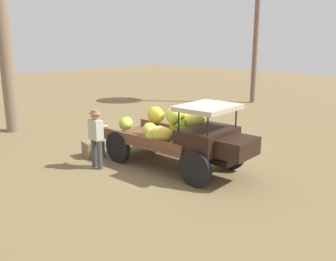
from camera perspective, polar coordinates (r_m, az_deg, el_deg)
The scene contains 4 objects.
ground_plane at distance 10.49m, azimuth 0.67°, elevation -5.54°, with size 60.00×60.00×0.00m, color olive.
truck at distance 10.01m, azimuth 2.18°, elevation -0.80°, with size 4.56×1.91×1.90m.
farmer at distance 10.26m, azimuth -11.13°, elevation -0.72°, with size 0.53×0.47×1.67m.
wooden_crate at distance 11.49m, azimuth -11.60°, elevation -2.83°, with size 0.55×0.50×0.48m, color #7C6345.
Camera 1 is at (6.59, -7.36, 3.54)m, focal length 39.07 mm.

